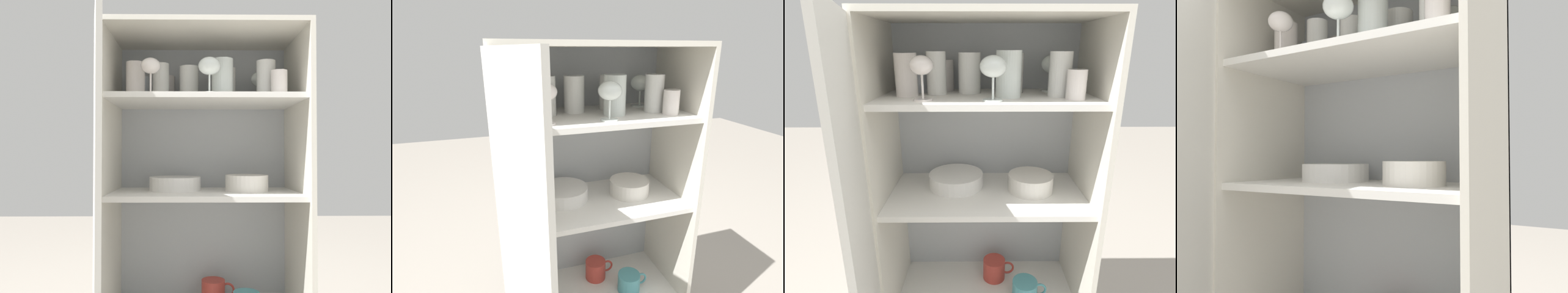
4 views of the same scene
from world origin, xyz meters
TOP-DOWN VIEW (x-y plane):
  - cupboard_back_panel at (0.00, 0.37)m, footprint 0.75×0.02m
  - cupboard_side_left at (-0.36, 0.18)m, footprint 0.02×0.40m
  - cupboard_side_right at (0.36, 0.18)m, footprint 0.02×0.40m
  - cupboard_top_panel at (0.00, 0.18)m, footprint 0.75×0.40m
  - shelf_board_lower at (0.00, 0.18)m, footprint 0.71×0.36m
  - shelf_board_middle at (0.00, 0.18)m, footprint 0.71×0.36m
  - shelf_board_upper at (0.00, 0.18)m, footprint 0.71×0.36m
  - tumbler_glass_0 at (0.27, 0.09)m, footprint 0.06×0.06m
  - tumbler_glass_1 at (-0.27, 0.17)m, footprint 0.07×0.07m
  - tumbler_glass_2 at (-0.17, 0.21)m, footprint 0.07×0.07m
  - tumbler_glass_3 at (0.24, 0.16)m, footprint 0.07×0.07m
  - tumbler_glass_4 at (0.09, 0.26)m, footprint 0.08×0.08m
  - tumbler_glass_5 at (-0.06, 0.24)m, footprint 0.08×0.08m
  - tumbler_glass_6 at (-0.25, 0.27)m, footprint 0.07×0.07m
  - tumbler_glass_7 at (0.07, 0.15)m, footprint 0.08×0.08m
  - tumbler_glass_8 at (-0.16, 0.31)m, footprint 0.07×0.07m
  - wine_glass_0 at (0.24, 0.28)m, footprint 0.08×0.08m
  - wine_glass_1 at (-0.20, 0.07)m, footprint 0.07×0.07m
  - wine_glass_2 at (0.01, 0.06)m, footprint 0.08×0.08m
  - plate_stack_white at (-0.12, 0.23)m, footprint 0.21×0.21m
  - mixing_bowl_large at (0.17, 0.19)m, footprint 0.17×0.17m
  - coffee_mug_primary at (0.04, 0.26)m, footprint 0.14×0.10m
  - coffee_mug_extra_1 at (0.16, 0.13)m, footprint 0.14×0.10m

SIDE VIEW (x-z plane):
  - shelf_board_lower at x=0.00m, z-range 0.24..0.26m
  - coffee_mug_extra_1 at x=0.16m, z-range 0.26..0.35m
  - coffee_mug_primary at x=0.04m, z-range 0.26..0.35m
  - cupboard_back_panel at x=0.00m, z-range 0.00..1.32m
  - cupboard_side_left at x=-0.36m, z-range 0.00..1.32m
  - cupboard_side_right at x=0.36m, z-range 0.00..1.32m
  - shelf_board_middle at x=0.00m, z-range 0.70..0.72m
  - plate_stack_white at x=-0.12m, z-range 0.72..0.77m
  - mixing_bowl_large at x=0.17m, z-range 0.72..0.78m
  - shelf_board_upper at x=0.00m, z-range 1.06..1.08m
  - tumbler_glass_0 at x=0.27m, z-range 1.08..1.17m
  - tumbler_glass_6 at x=-0.25m, z-range 1.08..1.18m
  - tumbler_glass_8 at x=-0.16m, z-range 1.08..1.19m
  - tumbler_glass_4 at x=0.09m, z-range 1.08..1.22m
  - tumbler_glass_1 at x=-0.27m, z-range 1.08..1.22m
  - tumbler_glass_5 at x=-0.06m, z-range 1.08..1.22m
  - tumbler_glass_2 at x=-0.17m, z-range 1.08..1.22m
  - tumbler_glass_3 at x=0.24m, z-range 1.08..1.22m
  - tumbler_glass_7 at x=0.07m, z-range 1.08..1.23m
  - wine_glass_0 at x=0.24m, z-range 1.11..1.24m
  - wine_glass_2 at x=0.01m, z-range 1.11..1.24m
  - wine_glass_1 at x=-0.20m, z-range 1.11..1.24m
  - cupboard_top_panel at x=0.00m, z-range 1.32..1.34m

